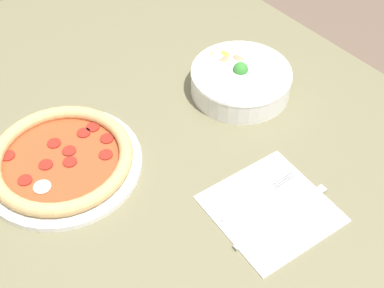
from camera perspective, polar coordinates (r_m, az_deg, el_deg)
name	(u,v)px	position (r m, az deg, el deg)	size (l,w,h in m)	color
dining_table	(183,163)	(1.13, -0.92, -2.06)	(1.33, 0.91, 0.74)	#706B4C
pizza	(62,160)	(1.01, -13.73, -1.66)	(0.30, 0.30, 0.04)	white
bowl	(240,79)	(1.13, 5.17, 6.93)	(0.21, 0.21, 0.07)	white
napkin	(271,208)	(0.95, 8.45, -6.81)	(0.21, 0.21, 0.00)	white
fork	(259,197)	(0.95, 7.16, -5.65)	(0.02, 0.17, 0.00)	silver
knife	(278,219)	(0.93, 9.12, -7.89)	(0.02, 0.21, 0.01)	silver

